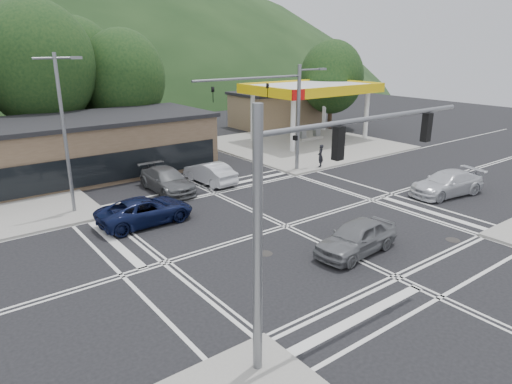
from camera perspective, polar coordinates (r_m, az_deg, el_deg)
ground at (r=24.83m, az=3.74°, el=-4.28°), size 120.00×120.00×0.00m
sidewalk_ne at (r=45.14m, az=5.73°, el=5.99°), size 16.00×16.00×0.15m
gas_station_canopy at (r=46.47m, az=6.92°, el=12.49°), size 12.32×8.34×5.75m
convenience_store at (r=55.49m, az=2.53°, el=10.21°), size 10.00×6.00×3.80m
commercial_row at (r=35.79m, az=-24.93°, el=4.38°), size 24.00×8.00×4.00m
tree_n_b at (r=42.31m, az=-25.53°, el=14.14°), size 9.00×9.00×12.98m
tree_n_c at (r=44.42m, az=-16.28°, el=13.55°), size 7.60×7.60×10.87m
tree_n_e at (r=47.20m, az=-21.68°, el=14.04°), size 8.40×8.40×11.98m
tree_ne at (r=54.18m, az=9.44°, el=13.99°), size 7.20×7.20×9.99m
streetlight_nw at (r=27.47m, az=-22.80°, el=7.50°), size 2.50×0.25×9.00m
signal_mast_ne at (r=34.00m, az=3.75°, el=10.65°), size 11.65×0.30×8.00m
signal_mast_sw at (r=13.32m, az=6.41°, el=-0.83°), size 9.14×0.28×8.00m
car_blue_west at (r=25.66m, az=-13.65°, el=-2.27°), size 5.28×2.50×1.46m
car_grey_center at (r=21.93m, az=12.44°, el=-5.55°), size 4.78×2.27×1.58m
car_silver_east at (r=32.14m, az=22.75°, el=1.01°), size 5.64×3.00×1.56m
car_queue_a at (r=32.36m, az=-5.81°, el=2.41°), size 1.90×4.67×1.51m
car_queue_b at (r=38.59m, az=-10.70°, el=4.65°), size 1.65×4.08×1.39m
car_northbound at (r=30.93m, az=-11.07°, el=1.47°), size 2.24×5.37×1.55m
pedestrian at (r=36.32m, az=8.06°, el=4.51°), size 0.77×0.73×1.77m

